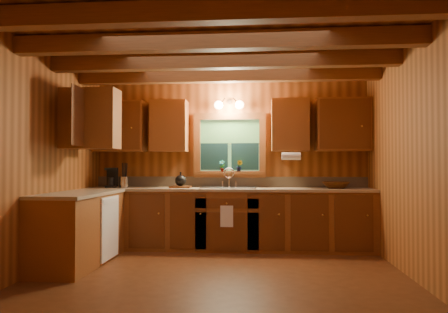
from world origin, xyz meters
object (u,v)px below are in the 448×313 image
coffee_maker (111,178)px  cutting_board (181,187)px  sink (228,191)px  wicker_basket (336,185)px

coffee_maker → cutting_board: size_ratio=0.97×
coffee_maker → cutting_board: bearing=-17.0°
sink → coffee_maker: size_ratio=2.72×
cutting_board → wicker_basket: bearing=0.0°
sink → wicker_basket: bearing=-0.1°
coffee_maker → cutting_board: (1.05, 0.03, -0.13)m
cutting_board → coffee_maker: bearing=-178.8°
cutting_board → wicker_basket: (2.29, 0.02, 0.04)m
sink → cutting_board: sink is taller
sink → wicker_basket: (1.57, -0.00, 0.09)m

